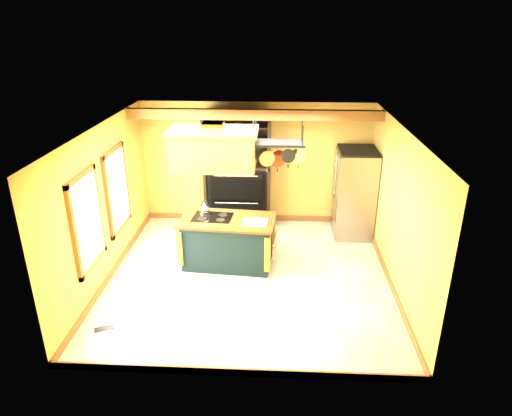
# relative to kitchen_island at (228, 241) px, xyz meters

# --- Properties ---
(floor) EXTENTS (5.00, 5.00, 0.00)m
(floor) POSITION_rel_kitchen_island_xyz_m (0.43, -0.45, -0.47)
(floor) COLOR beige
(floor) RESTS_ON ground
(ceiling) EXTENTS (5.00, 5.00, 0.00)m
(ceiling) POSITION_rel_kitchen_island_xyz_m (0.43, -0.45, 2.23)
(ceiling) COLOR white
(ceiling) RESTS_ON wall_back
(wall_back) EXTENTS (5.00, 0.02, 2.70)m
(wall_back) POSITION_rel_kitchen_island_xyz_m (0.43, 2.05, 0.88)
(wall_back) COLOR #BF9846
(wall_back) RESTS_ON floor
(wall_front) EXTENTS (5.00, 0.02, 2.70)m
(wall_front) POSITION_rel_kitchen_island_xyz_m (0.43, -2.95, 0.88)
(wall_front) COLOR #BF9846
(wall_front) RESTS_ON floor
(wall_left) EXTENTS (0.02, 5.00, 2.70)m
(wall_left) POSITION_rel_kitchen_island_xyz_m (-2.07, -0.45, 0.88)
(wall_left) COLOR #BF9846
(wall_left) RESTS_ON floor
(wall_right) EXTENTS (0.02, 5.00, 2.70)m
(wall_right) POSITION_rel_kitchen_island_xyz_m (2.93, -0.45, 0.88)
(wall_right) COLOR #BF9846
(wall_right) RESTS_ON floor
(ceiling_beam) EXTENTS (5.00, 0.15, 0.20)m
(ceiling_beam) POSITION_rel_kitchen_island_xyz_m (0.43, 1.25, 2.12)
(ceiling_beam) COLOR #935C2D
(ceiling_beam) RESTS_ON ceiling
(window_near) EXTENTS (0.06, 1.06, 1.56)m
(window_near) POSITION_rel_kitchen_island_xyz_m (-2.04, -1.25, 0.93)
(window_near) COLOR #935C2D
(window_near) RESTS_ON wall_left
(window_far) EXTENTS (0.06, 1.06, 1.56)m
(window_far) POSITION_rel_kitchen_island_xyz_m (-2.04, 0.15, 0.93)
(window_far) COLOR #935C2D
(window_far) RESTS_ON wall_left
(kitchen_island) EXTENTS (1.80, 1.10, 1.11)m
(kitchen_island) POSITION_rel_kitchen_island_xyz_m (0.00, 0.00, 0.00)
(kitchen_island) COLOR #12262B
(kitchen_island) RESTS_ON floor
(range_hood) EXTENTS (1.52, 0.86, 0.80)m
(range_hood) POSITION_rel_kitchen_island_xyz_m (-0.20, -0.00, 1.79)
(range_hood) COLOR #B7812D
(range_hood) RESTS_ON ceiling
(pot_rack) EXTENTS (0.98, 0.45, 0.79)m
(pot_rack) POSITION_rel_kitchen_island_xyz_m (0.91, 0.01, 1.79)
(pot_rack) COLOR black
(pot_rack) RESTS_ON ceiling
(refrigerator) EXTENTS (0.79, 0.93, 1.83)m
(refrigerator) POSITION_rel_kitchen_island_xyz_m (2.51, 1.45, 0.42)
(refrigerator) COLOR gray
(refrigerator) RESTS_ON floor
(hutch) EXTENTS (1.42, 0.64, 2.50)m
(hutch) POSITION_rel_kitchen_island_xyz_m (0.04, 1.78, 0.48)
(hutch) COLOR black
(hutch) RESTS_ON floor
(floor_register) EXTENTS (0.30, 0.22, 0.01)m
(floor_register) POSITION_rel_kitchen_island_xyz_m (-1.66, -2.07, -0.46)
(floor_register) COLOR black
(floor_register) RESTS_ON floor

